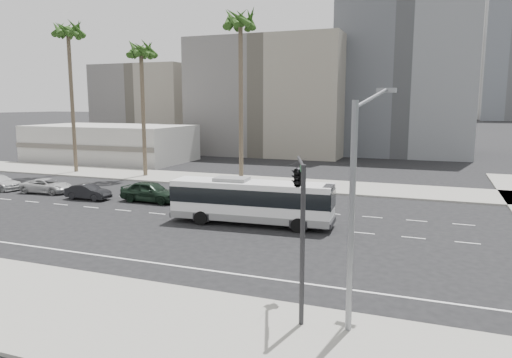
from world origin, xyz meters
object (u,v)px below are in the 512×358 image
at_px(car_a, 150,192).
at_px(palm_near, 240,26).
at_px(car_c, 47,186).
at_px(streetlight_corner, 357,197).
at_px(palm_far, 68,34).
at_px(traffic_signal, 298,180).
at_px(city_bus, 251,200).
at_px(car_b, 88,192).
at_px(palm_mid, 141,54).

height_order(car_a, palm_near, palm_near).
relative_size(car_c, streetlight_corner, 0.54).
height_order(streetlight_corner, palm_far, palm_far).
relative_size(car_c, palm_near, 0.27).
bearing_deg(car_a, traffic_signal, -129.74).
relative_size(city_bus, streetlight_corner, 1.28).
xyz_separation_m(traffic_signal, palm_near, (-13.17, 25.67, 10.50)).
bearing_deg(palm_near, palm_far, 179.97).
distance_m(streetlight_corner, traffic_signal, 3.35).
xyz_separation_m(car_b, palm_far, (-11.96, 12.17, 15.07)).
distance_m(car_a, palm_near, 18.71).
height_order(city_bus, car_a, city_bus).
bearing_deg(traffic_signal, palm_mid, 114.63).
bearing_deg(palm_mid, palm_near, -1.69).
bearing_deg(city_bus, car_b, 166.04).
height_order(car_b, streetlight_corner, streetlight_corner).
height_order(city_bus, traffic_signal, traffic_signal).
bearing_deg(palm_mid, car_b, -77.97).
relative_size(city_bus, car_a, 2.18).
height_order(car_c, traffic_signal, traffic_signal).
xyz_separation_m(car_a, car_c, (-11.00, 0.06, -0.21)).
height_order(streetlight_corner, traffic_signal, streetlight_corner).
height_order(palm_near, palm_far, palm_far).
bearing_deg(car_a, palm_mid, 36.70).
bearing_deg(city_bus, streetlight_corner, -58.73).
height_order(car_a, car_c, car_a).
bearing_deg(city_bus, car_a, 155.88).
bearing_deg(car_b, car_a, -80.04).
bearing_deg(car_a, car_c, 91.02).
bearing_deg(car_b, palm_mid, 11.60).
height_order(traffic_signal, palm_mid, palm_mid).
distance_m(city_bus, car_b, 16.27).
xyz_separation_m(car_c, palm_mid, (2.84, 11.44, 12.62)).
bearing_deg(traffic_signal, city_bus, 101.20).
relative_size(car_c, palm_far, 0.27).
relative_size(car_a, palm_far, 0.29).
distance_m(car_b, streetlight_corner, 29.59).
relative_size(car_a, palm_mid, 0.34).
relative_size(car_c, palm_mid, 0.31).
height_order(city_bus, palm_near, palm_near).
relative_size(car_b, palm_near, 0.23).
bearing_deg(palm_far, streetlight_corner, -36.99).
bearing_deg(palm_near, traffic_signal, -62.83).
height_order(palm_near, palm_mid, palm_near).
distance_m(city_bus, palm_mid, 26.83).
distance_m(car_a, streetlight_corner, 25.76).
bearing_deg(palm_near, car_a, -107.41).
height_order(streetlight_corner, palm_mid, palm_mid).
bearing_deg(city_bus, car_c, 165.86).
height_order(car_a, traffic_signal, traffic_signal).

